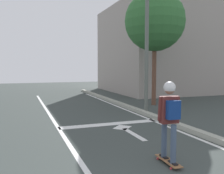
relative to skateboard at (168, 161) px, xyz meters
The scene contains 11 objects.
lane_line_center 3.51m from the skateboard, 117.40° to the left, with size 0.12×20.00×0.01m, color silver.
lane_line_curbside 3.56m from the skateboard, 60.99° to the left, with size 0.12×20.00×0.01m, color silver.
stop_bar 3.67m from the skateboard, 87.95° to the left, with size 3.49×0.40×0.01m, color silver.
lane_arrow_stem 2.26m from the skateboard, 82.21° to the left, with size 0.16×1.40×0.01m, color silver.
lane_arrow_head 3.10m from the skateboard, 84.34° to the left, with size 0.56×0.44×0.01m, color silver.
curb_strip 3.69m from the skateboard, 57.59° to the left, with size 0.24×24.00×0.14m, color #97998B.
skateboard is the anchor object (origin of this frame).
skater 0.99m from the skateboard, 92.85° to the right, with size 0.44×0.60×1.57m.
traffic_signal_mast 6.73m from the skateboard, 76.24° to the left, with size 4.14×0.34×5.91m.
roadside_tree 8.82m from the skateboard, 62.30° to the left, with size 2.98×2.98×5.67m.
building_block 16.12m from the skateboard, 56.53° to the left, with size 9.68×8.20×6.47m, color #A0968E.
Camera 1 is at (-1.41, -1.27, 1.93)m, focal length 40.31 mm.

